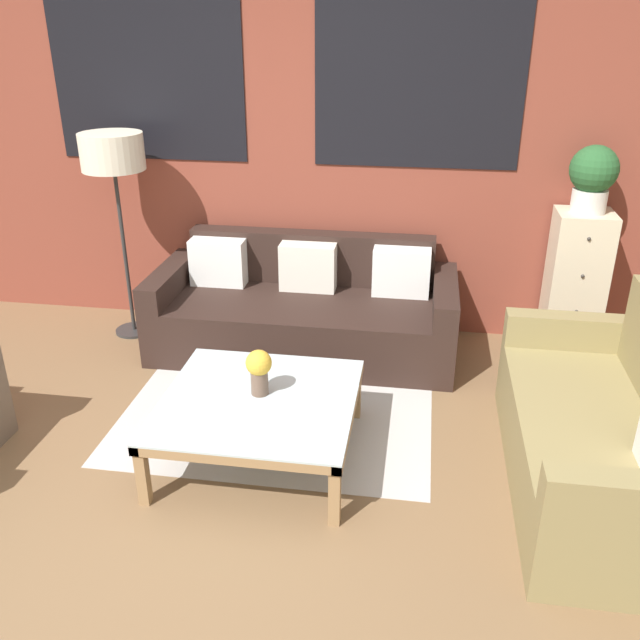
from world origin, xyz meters
The scene contains 10 objects.
ground_plane centered at (0.00, 0.00, 0.00)m, with size 16.00×16.00×0.00m, color brown.
wall_back_brick centered at (0.00, 2.44, 1.41)m, with size 8.40×0.09×2.80m.
rug centered at (0.23, 1.20, 0.00)m, with size 1.87×1.72×0.00m.
couch_dark centered at (0.24, 1.95, 0.28)m, with size 2.12×0.88×0.78m.
settee_vintage centered at (2.02, 0.61, 0.31)m, with size 0.80×1.69×0.92m.
coffee_table centered at (0.23, 0.61, 0.32)m, with size 1.03×1.03×0.36m.
floor_lamp centered at (-1.10, 2.02, 1.31)m, with size 0.44×0.44×1.49m.
drawer_cabinet centered at (2.11, 2.19, 0.52)m, with size 0.37×0.36×1.03m.
potted_plant centered at (2.11, 2.19, 1.27)m, with size 0.31×0.31×0.44m.
flower_vase centered at (0.23, 0.66, 0.52)m, with size 0.14×0.14×0.26m.
Camera 1 is at (1.04, -2.41, 2.25)m, focal length 38.00 mm.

